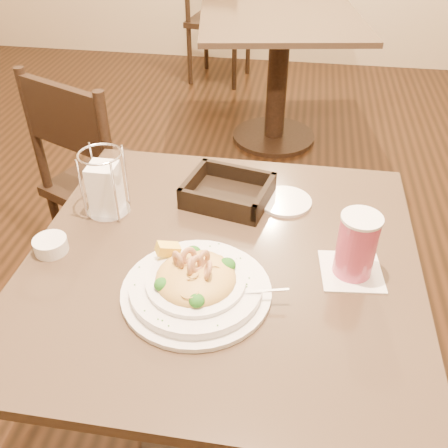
# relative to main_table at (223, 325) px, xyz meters

# --- Properties ---
(ground) EXTENTS (7.00, 7.00, 0.00)m
(ground) POSITION_rel_main_table_xyz_m (0.00, 0.00, -0.51)
(ground) COLOR black
(ground) RESTS_ON ground
(main_table) EXTENTS (0.90, 0.90, 0.75)m
(main_table) POSITION_rel_main_table_xyz_m (0.00, 0.00, 0.00)
(main_table) COLOR black
(main_table) RESTS_ON ground
(background_table) EXTENTS (1.04, 1.04, 0.75)m
(background_table) POSITION_rel_main_table_xyz_m (-0.00, 2.04, 0.00)
(background_table) COLOR black
(background_table) RESTS_ON ground
(dining_chair_near) EXTENTS (0.56, 0.56, 0.93)m
(dining_chair_near) POSITION_rel_main_table_xyz_m (-0.56, 0.66, -0.01)
(dining_chair_near) COLOR black
(dining_chair_near) RESTS_ON ground
(dining_chair_far) EXTENTS (0.48, 0.48, 0.93)m
(dining_chair_far) POSITION_rel_main_table_xyz_m (-0.52, 2.96, -0.01)
(dining_chair_far) COLOR black
(dining_chair_far) RESTS_ON ground
(pasta_bowl) EXTENTS (0.35, 0.32, 0.10)m
(pasta_bowl) POSITION_rel_main_table_xyz_m (-0.04, -0.12, 0.27)
(pasta_bowl) COLOR white
(pasta_bowl) RESTS_ON main_table
(drink_glass) EXTENTS (0.15, 0.15, 0.15)m
(drink_glass) POSITION_rel_main_table_xyz_m (0.29, -0.01, 0.31)
(drink_glass) COLOR white
(drink_glass) RESTS_ON main_table
(bread_basket) EXTENTS (0.25, 0.22, 0.06)m
(bread_basket) POSITION_rel_main_table_xyz_m (-0.02, 0.23, 0.26)
(bread_basket) COLOR black
(bread_basket) RESTS_ON main_table
(napkin_caddy) EXTENTS (0.11, 0.11, 0.17)m
(napkin_caddy) POSITION_rel_main_table_xyz_m (-0.32, 0.13, 0.31)
(napkin_caddy) COLOR silver
(napkin_caddy) RESTS_ON main_table
(side_plate) EXTENTS (0.15, 0.15, 0.01)m
(side_plate) POSITION_rel_main_table_xyz_m (0.13, 0.24, 0.24)
(side_plate) COLOR white
(side_plate) RESTS_ON main_table
(butter_ramekin) EXTENTS (0.10, 0.10, 0.03)m
(butter_ramekin) POSITION_rel_main_table_xyz_m (-0.40, -0.04, 0.25)
(butter_ramekin) COLOR white
(butter_ramekin) RESTS_ON main_table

